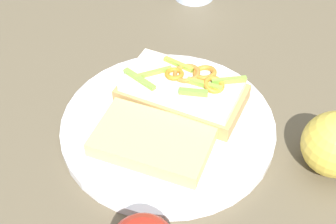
{
  "coord_description": "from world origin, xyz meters",
  "views": [
    {
      "loc": [
        0.43,
        -0.07,
        0.48
      ],
      "look_at": [
        0.0,
        0.0,
        0.03
      ],
      "focal_mm": 50.67,
      "sensor_mm": 36.0,
      "label": 1
    }
  ],
  "objects_px": {
    "plate": "(168,126)",
    "sandwich": "(183,90)",
    "apple_1": "(335,144)",
    "bread_slice_side": "(153,141)"
  },
  "relations": [
    {
      "from": "plate",
      "to": "sandwich",
      "type": "height_order",
      "value": "sandwich"
    },
    {
      "from": "sandwich",
      "to": "apple_1",
      "type": "bearing_deg",
      "value": -4.67
    },
    {
      "from": "plate",
      "to": "bread_slice_side",
      "type": "relative_size",
      "value": 1.97
    },
    {
      "from": "plate",
      "to": "bread_slice_side",
      "type": "height_order",
      "value": "bread_slice_side"
    },
    {
      "from": "plate",
      "to": "bread_slice_side",
      "type": "bearing_deg",
      "value": -34.71
    },
    {
      "from": "sandwich",
      "to": "bread_slice_side",
      "type": "distance_m",
      "value": 0.09
    },
    {
      "from": "apple_1",
      "to": "plate",
      "type": "bearing_deg",
      "value": -116.65
    },
    {
      "from": "plate",
      "to": "sandwich",
      "type": "xyz_separation_m",
      "value": [
        -0.04,
        0.03,
        0.03
      ]
    },
    {
      "from": "plate",
      "to": "sandwich",
      "type": "relative_size",
      "value": 1.5
    },
    {
      "from": "sandwich",
      "to": "bread_slice_side",
      "type": "height_order",
      "value": "sandwich"
    }
  ]
}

